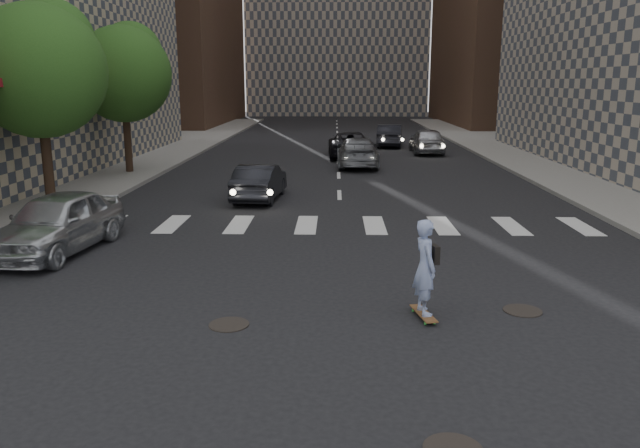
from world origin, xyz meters
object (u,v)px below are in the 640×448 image
at_px(tree_c, 125,70).
at_px(traffic_car_e, 390,135).
at_px(skateboarder, 425,267).
at_px(traffic_car_a, 260,182).
at_px(traffic_car_d, 427,141).
at_px(tree_b, 41,65).
at_px(traffic_car_b, 358,152).
at_px(silver_sedan, 57,222).
at_px(traffic_car_c, 350,144).

height_order(tree_c, traffic_car_e, tree_c).
relative_size(skateboarder, traffic_car_a, 0.47).
height_order(traffic_car_a, traffic_car_d, traffic_car_d).
height_order(skateboarder, traffic_car_a, skateboarder).
bearing_deg(tree_b, traffic_car_a, 15.77).
bearing_deg(tree_c, traffic_car_b, 15.39).
bearing_deg(traffic_car_b, traffic_car_e, -103.85).
relative_size(traffic_car_b, traffic_car_e, 1.14).
xyz_separation_m(skateboarder, traffic_car_d, (3.80, 26.38, -0.19)).
height_order(tree_c, skateboarder, tree_c).
xyz_separation_m(tree_c, skateboarder, (10.88, -17.52, -3.70)).
xyz_separation_m(traffic_car_a, traffic_car_b, (3.80, 9.00, 0.08)).
distance_m(tree_c, silver_sedan, 14.06).
xyz_separation_m(tree_b, traffic_car_d, (14.68, 16.86, -3.89)).
bearing_deg(tree_b, traffic_car_d, 48.96).
bearing_deg(tree_b, silver_sedan, -65.09).
relative_size(skateboarder, silver_sedan, 0.41).
relative_size(traffic_car_b, traffic_car_c, 0.97).
bearing_deg(skateboarder, tree_c, 109.90).
bearing_deg(skateboarder, traffic_car_d, 69.85).
xyz_separation_m(traffic_car_a, traffic_car_c, (3.52, 13.00, 0.07)).
bearing_deg(traffic_car_a, tree_b, 20.42).
bearing_deg(traffic_car_d, silver_sedan, 61.69).
height_order(tree_b, skateboarder, tree_b).
height_order(tree_c, traffic_car_b, tree_c).
xyz_separation_m(silver_sedan, traffic_car_c, (7.66, 20.15, -0.04)).
bearing_deg(traffic_car_c, silver_sedan, 67.71).
bearing_deg(tree_c, traffic_car_e, 44.94).
bearing_deg(traffic_car_e, silver_sedan, 74.80).
relative_size(tree_b, traffic_car_a, 1.70).
bearing_deg(traffic_car_b, traffic_car_c, -86.09).
xyz_separation_m(skateboarder, traffic_car_a, (-4.28, 11.38, -0.31)).
bearing_deg(traffic_car_a, traffic_car_e, -103.57).
bearing_deg(silver_sedan, traffic_car_d, 68.44).
bearing_deg(traffic_car_d, tree_b, 49.55).
bearing_deg(tree_c, traffic_car_d, 31.12).
xyz_separation_m(tree_c, traffic_car_a, (6.60, -6.14, -4.01)).
distance_m(tree_b, tree_c, 8.00).
height_order(silver_sedan, traffic_car_d, traffic_car_d).
xyz_separation_m(skateboarder, traffic_car_e, (1.95, 30.33, -0.23)).
relative_size(tree_c, traffic_car_c, 1.29).
bearing_deg(traffic_car_d, traffic_car_b, 55.07).
relative_size(tree_b, traffic_car_c, 1.29).
xyz_separation_m(tree_c, traffic_car_b, (10.40, 2.86, -3.93)).
bearing_deg(traffic_car_c, traffic_car_d, -157.79).
distance_m(traffic_car_b, traffic_car_c, 4.01).
bearing_deg(silver_sedan, skateboarder, -19.32).
relative_size(silver_sedan, traffic_car_c, 0.86).
distance_m(tree_b, traffic_car_e, 24.77).
bearing_deg(traffic_car_e, skateboarder, 92.81).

